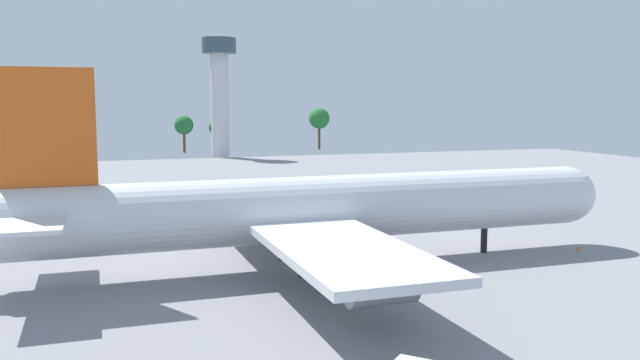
# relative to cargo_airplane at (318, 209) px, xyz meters

# --- Properties ---
(ground_plane) EXTENTS (256.05, 256.05, 0.00)m
(ground_plane) POSITION_rel_cargo_airplane_xyz_m (0.23, 0.00, -5.69)
(ground_plane) COLOR gray
(cargo_airplane) EXTENTS (64.01, 50.74, 19.00)m
(cargo_airplane) POSITION_rel_cargo_airplane_xyz_m (0.00, 0.00, 0.00)
(cargo_airplane) COLOR silver
(cargo_airplane) RESTS_ON ground_plane
(safety_cone_nose) EXTENTS (0.42, 0.42, 0.60)m
(safety_cone_nose) POSITION_rel_cargo_airplane_xyz_m (29.04, -2.75, -5.39)
(safety_cone_nose) COLOR orange
(safety_cone_nose) RESTS_ON ground_plane
(control_tower) EXTENTS (9.84, 9.84, 34.17)m
(control_tower) POSITION_rel_cargo_airplane_xyz_m (14.53, 130.88, 15.15)
(control_tower) COLOR silver
(control_tower) RESTS_ON ground_plane
(tree_line_backdrop) EXTENTS (128.86, 6.98, 13.96)m
(tree_line_backdrop) POSITION_rel_cargo_airplane_xyz_m (-6.72, 149.95, 3.68)
(tree_line_backdrop) COLOR #51381E
(tree_line_backdrop) RESTS_ON ground_plane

